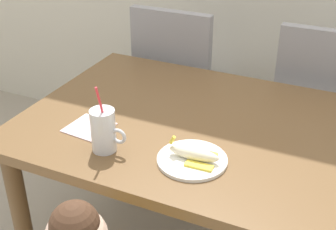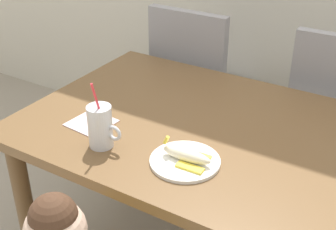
% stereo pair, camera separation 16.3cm
% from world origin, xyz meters
% --- Properties ---
extents(dining_table, '(1.39, 0.95, 0.73)m').
position_xyz_m(dining_table, '(0.00, 0.00, 0.63)').
color(dining_table, brown).
rests_on(dining_table, ground).
extents(dining_chair_left, '(0.44, 0.45, 0.96)m').
position_xyz_m(dining_chair_left, '(-0.41, 0.67, 0.54)').
color(dining_chair_left, gray).
rests_on(dining_chair_left, ground).
extents(milk_cup, '(0.13, 0.08, 0.25)m').
position_xyz_m(milk_cup, '(-0.26, -0.30, 0.79)').
color(milk_cup, silver).
rests_on(milk_cup, dining_table).
extents(snack_plate, '(0.23, 0.23, 0.01)m').
position_xyz_m(snack_plate, '(0.03, -0.25, 0.73)').
color(snack_plate, white).
rests_on(snack_plate, dining_table).
extents(peeled_banana, '(0.17, 0.11, 0.07)m').
position_xyz_m(peeled_banana, '(0.04, -0.25, 0.76)').
color(peeled_banana, '#F4EAC6').
rests_on(peeled_banana, snack_plate).
extents(paper_napkin, '(0.16, 0.16, 0.00)m').
position_xyz_m(paper_napkin, '(-0.39, -0.21, 0.73)').
color(paper_napkin, silver).
rests_on(paper_napkin, dining_table).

